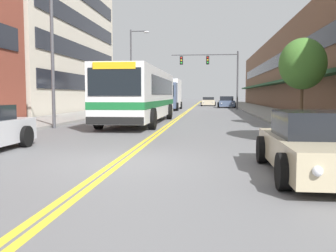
{
  "coord_description": "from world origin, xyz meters",
  "views": [
    {
      "loc": [
        2.13,
        -8.65,
        1.59
      ],
      "look_at": [
        -1.14,
        21.06,
        -0.89
      ],
      "focal_mm": 40.0,
      "sensor_mm": 36.0,
      "label": 1
    }
  ],
  "objects_px": {
    "car_beige_parked_right_foreground": "(322,146)",
    "street_lamp_left_far": "(134,64)",
    "city_bus": "(142,93)",
    "street_lamp_left_near": "(58,21)",
    "car_slate_blue_parked_right_mid": "(226,102)",
    "car_champagne_moving_lead": "(208,102)",
    "traffic_signal_mast": "(214,68)",
    "car_black_parked_left_mid": "(133,107)",
    "street_tree_right_mid": "(303,64)",
    "fire_hydrant": "(301,120)",
    "car_white_parked_left_near": "(151,104)",
    "box_truck": "(168,94)"
  },
  "relations": [
    {
      "from": "car_white_parked_left_near",
      "to": "street_lamp_left_near",
      "type": "xyz_separation_m",
      "value": [
        -0.66,
        -23.93,
        4.47
      ]
    },
    {
      "from": "box_truck",
      "to": "street_lamp_left_far",
      "type": "bearing_deg",
      "value": -117.79
    },
    {
      "from": "box_truck",
      "to": "street_lamp_left_far",
      "type": "xyz_separation_m",
      "value": [
        -2.71,
        -5.14,
        2.87
      ]
    },
    {
      "from": "traffic_signal_mast",
      "to": "street_lamp_left_near",
      "type": "height_order",
      "value": "street_lamp_left_near"
    },
    {
      "from": "car_champagne_moving_lead",
      "to": "box_truck",
      "type": "relative_size",
      "value": 0.57
    },
    {
      "from": "car_beige_parked_right_foreground",
      "to": "street_lamp_left_far",
      "type": "relative_size",
      "value": 0.55
    },
    {
      "from": "city_bus",
      "to": "car_black_parked_left_mid",
      "type": "relative_size",
      "value": 2.67
    },
    {
      "from": "traffic_signal_mast",
      "to": "street_lamp_left_near",
      "type": "distance_m",
      "value": 25.78
    },
    {
      "from": "city_bus",
      "to": "fire_hydrant",
      "type": "distance_m",
      "value": 9.29
    },
    {
      "from": "car_white_parked_left_near",
      "to": "car_slate_blue_parked_right_mid",
      "type": "xyz_separation_m",
      "value": [
        8.63,
        7.34,
        0.09
      ]
    },
    {
      "from": "street_tree_right_mid",
      "to": "car_beige_parked_right_foreground",
      "type": "bearing_deg",
      "value": -101.49
    },
    {
      "from": "street_lamp_left_far",
      "to": "street_tree_right_mid",
      "type": "xyz_separation_m",
      "value": [
        11.97,
        -15.19,
        -1.38
      ]
    },
    {
      "from": "car_slate_blue_parked_right_mid",
      "to": "street_lamp_left_far",
      "type": "bearing_deg",
      "value": -125.41
    },
    {
      "from": "car_slate_blue_parked_right_mid",
      "to": "traffic_signal_mast",
      "type": "bearing_deg",
      "value": -104.13
    },
    {
      "from": "car_black_parked_left_mid",
      "to": "fire_hydrant",
      "type": "bearing_deg",
      "value": -56.35
    },
    {
      "from": "car_beige_parked_right_foreground",
      "to": "car_black_parked_left_mid",
      "type": "bearing_deg",
      "value": 109.98
    },
    {
      "from": "fire_hydrant",
      "to": "car_beige_parked_right_foreground",
      "type": "bearing_deg",
      "value": -100.48
    },
    {
      "from": "street_lamp_left_near",
      "to": "street_tree_right_mid",
      "type": "bearing_deg",
      "value": 13.64
    },
    {
      "from": "box_truck",
      "to": "fire_hydrant",
      "type": "height_order",
      "value": "box_truck"
    },
    {
      "from": "street_lamp_left_near",
      "to": "box_truck",
      "type": "bearing_deg",
      "value": 83.58
    },
    {
      "from": "car_white_parked_left_near",
      "to": "car_beige_parked_right_foreground",
      "type": "bearing_deg",
      "value": -75.49
    },
    {
      "from": "city_bus",
      "to": "traffic_signal_mast",
      "type": "bearing_deg",
      "value": 78.0
    },
    {
      "from": "street_tree_right_mid",
      "to": "fire_hydrant",
      "type": "relative_size",
      "value": 5.42
    },
    {
      "from": "box_truck",
      "to": "traffic_signal_mast",
      "type": "distance_m",
      "value": 5.95
    },
    {
      "from": "car_slate_blue_parked_right_mid",
      "to": "street_lamp_left_far",
      "type": "height_order",
      "value": "street_lamp_left_far"
    },
    {
      "from": "street_lamp_left_near",
      "to": "car_black_parked_left_mid",
      "type": "bearing_deg",
      "value": 87.49
    },
    {
      "from": "car_beige_parked_right_foreground",
      "to": "street_tree_right_mid",
      "type": "distance_m",
      "value": 13.01
    },
    {
      "from": "city_bus",
      "to": "fire_hydrant",
      "type": "relative_size",
      "value": 15.13
    },
    {
      "from": "fire_hydrant",
      "to": "traffic_signal_mast",
      "type": "bearing_deg",
      "value": 97.3
    },
    {
      "from": "car_slate_blue_parked_right_mid",
      "to": "street_tree_right_mid",
      "type": "bearing_deg",
      "value": -84.78
    },
    {
      "from": "car_black_parked_left_mid",
      "to": "street_tree_right_mid",
      "type": "relative_size",
      "value": 1.04
    },
    {
      "from": "city_bus",
      "to": "box_truck",
      "type": "height_order",
      "value": "box_truck"
    },
    {
      "from": "car_champagne_moving_lead",
      "to": "traffic_signal_mast",
      "type": "bearing_deg",
      "value": -87.4
    },
    {
      "from": "car_white_parked_left_near",
      "to": "fire_hydrant",
      "type": "distance_m",
      "value": 27.05
    },
    {
      "from": "car_white_parked_left_near",
      "to": "traffic_signal_mast",
      "type": "bearing_deg",
      "value": 5.75
    },
    {
      "from": "car_champagne_moving_lead",
      "to": "street_tree_right_mid",
      "type": "bearing_deg",
      "value": -82.24
    },
    {
      "from": "car_white_parked_left_near",
      "to": "box_truck",
      "type": "distance_m",
      "value": 2.37
    },
    {
      "from": "car_champagne_moving_lead",
      "to": "street_lamp_left_far",
      "type": "distance_m",
      "value": 22.39
    },
    {
      "from": "car_champagne_moving_lead",
      "to": "fire_hydrant",
      "type": "distance_m",
      "value": 40.23
    },
    {
      "from": "city_bus",
      "to": "car_white_parked_left_near",
      "type": "distance_m",
      "value": 20.14
    },
    {
      "from": "car_slate_blue_parked_right_mid",
      "to": "car_champagne_moving_lead",
      "type": "distance_m",
      "value": 8.02
    },
    {
      "from": "car_slate_blue_parked_right_mid",
      "to": "street_lamp_left_near",
      "type": "bearing_deg",
      "value": -106.55
    },
    {
      "from": "city_bus",
      "to": "street_lamp_left_near",
      "type": "xyz_separation_m",
      "value": [
        -3.23,
        -3.98,
        3.36
      ]
    },
    {
      "from": "traffic_signal_mast",
      "to": "car_black_parked_left_mid",
      "type": "bearing_deg",
      "value": -124.23
    },
    {
      "from": "city_bus",
      "to": "street_tree_right_mid",
      "type": "height_order",
      "value": "street_tree_right_mid"
    },
    {
      "from": "car_champagne_moving_lead",
      "to": "street_tree_right_mid",
      "type": "relative_size",
      "value": 0.96
    },
    {
      "from": "city_bus",
      "to": "street_lamp_left_near",
      "type": "relative_size",
      "value": 1.44
    },
    {
      "from": "street_tree_right_mid",
      "to": "box_truck",
      "type": "bearing_deg",
      "value": 114.51
    },
    {
      "from": "city_bus",
      "to": "car_champagne_moving_lead",
      "type": "bearing_deg",
      "value": 83.89
    },
    {
      "from": "street_lamp_left_near",
      "to": "fire_hydrant",
      "type": "distance_m",
      "value": 11.86
    }
  ]
}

